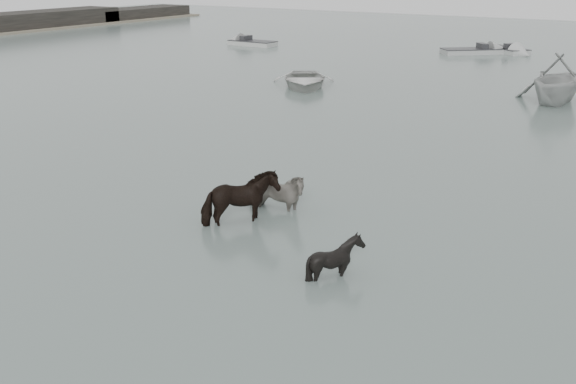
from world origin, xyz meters
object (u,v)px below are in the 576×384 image
object	(u,v)px
pony_pinto	(276,184)
rowboat_lead	(304,78)
pony_black	(336,250)
pony_dark	(241,194)

from	to	relation	value
pony_pinto	rowboat_lead	size ratio (longest dim) A/B	0.36
pony_pinto	rowboat_lead	xyz separation A→B (m)	(-8.72, 16.18, -0.24)
pony_black	rowboat_lead	xyz separation A→B (m)	(-11.88, 18.74, -0.11)
pony_dark	pony_pinto	bearing A→B (deg)	4.75
pony_dark	pony_black	xyz separation A→B (m)	(3.34, -1.23, -0.21)
pony_pinto	pony_dark	distance (m)	1.34
pony_dark	rowboat_lead	size ratio (longest dim) A/B	0.34
pony_dark	pony_black	bearing A→B (deg)	-97.87
rowboat_lead	pony_dark	bearing A→B (deg)	-95.18
rowboat_lead	pony_black	bearing A→B (deg)	-88.81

